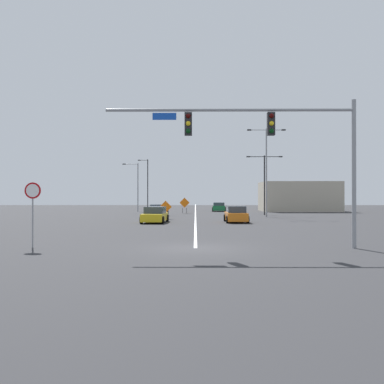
% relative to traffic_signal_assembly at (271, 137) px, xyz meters
% --- Properties ---
extents(ground, '(174.73, 174.73, 0.00)m').
position_rel_traffic_signal_assembly_xyz_m(ground, '(-3.48, 0.01, -5.12)').
color(ground, '#2D2D30').
extents(road_centre_stripe, '(0.16, 97.07, 0.01)m').
position_rel_traffic_signal_assembly_xyz_m(road_centre_stripe, '(-3.48, 48.55, -5.11)').
color(road_centre_stripe, white).
rests_on(road_centre_stripe, ground).
extents(traffic_signal_assembly, '(11.52, 0.44, 6.84)m').
position_rel_traffic_signal_assembly_xyz_m(traffic_signal_assembly, '(0.00, 0.00, 0.00)').
color(traffic_signal_assembly, gray).
rests_on(traffic_signal_assembly, ground).
extents(stop_sign, '(0.76, 0.07, 3.03)m').
position_rel_traffic_signal_assembly_xyz_m(stop_sign, '(-11.06, 0.16, -2.99)').
color(stop_sign, gray).
rests_on(stop_sign, ground).
extents(street_lamp_near_left, '(2.34, 0.24, 7.15)m').
position_rel_traffic_signal_assembly_xyz_m(street_lamp_near_left, '(-12.15, 44.69, -1.09)').
color(street_lamp_near_left, gray).
rests_on(street_lamp_near_left, ground).
extents(street_lamp_mid_right, '(4.42, 0.24, 7.32)m').
position_rel_traffic_signal_assembly_xyz_m(street_lamp_mid_right, '(5.02, 34.21, -0.66)').
color(street_lamp_mid_right, black).
rests_on(street_lamp_mid_right, ground).
extents(street_lamp_far_left, '(4.25, 0.24, 9.81)m').
position_rel_traffic_signal_assembly_xyz_m(street_lamp_far_left, '(4.38, 28.68, 0.63)').
color(street_lamp_far_left, gray).
rests_on(street_lamp_far_left, ground).
extents(street_lamp_mid_left, '(1.77, 0.24, 8.61)m').
position_rel_traffic_signal_assembly_xyz_m(street_lamp_mid_left, '(-11.84, 56.01, -0.40)').
color(street_lamp_mid_left, black).
rests_on(street_lamp_mid_left, ground).
extents(construction_sign_left_lane, '(1.35, 0.09, 2.09)m').
position_rel_traffic_signal_assembly_xyz_m(construction_sign_left_lane, '(-4.94, 39.07, -3.80)').
color(construction_sign_left_lane, orange).
rests_on(construction_sign_left_lane, ground).
extents(construction_sign_left_shoulder, '(1.27, 0.05, 1.87)m').
position_rel_traffic_signal_assembly_xyz_m(construction_sign_left_shoulder, '(-6.52, 24.67, -3.96)').
color(construction_sign_left_shoulder, orange).
rests_on(construction_sign_left_shoulder, ground).
extents(car_orange_far, '(2.00, 4.28, 1.46)m').
position_rel_traffic_signal_assembly_xyz_m(car_orange_far, '(0.16, 19.38, -4.44)').
color(car_orange_far, orange).
rests_on(car_orange_far, ground).
extents(car_yellow_near, '(2.28, 4.68, 1.42)m').
position_rel_traffic_signal_assembly_xyz_m(car_yellow_near, '(-7.08, 18.93, -4.45)').
color(car_yellow_near, gold).
rests_on(car_yellow_near, ground).
extents(car_white_passing, '(2.20, 4.32, 1.35)m').
position_rel_traffic_signal_assembly_xyz_m(car_white_passing, '(-7.81, 31.03, -4.49)').
color(car_white_passing, white).
rests_on(car_white_passing, ground).
extents(car_green_distant, '(2.23, 4.13, 1.33)m').
position_rel_traffic_signal_assembly_xyz_m(car_green_distant, '(0.07, 46.31, -4.50)').
color(car_green_distant, '#196B38').
rests_on(car_green_distant, ground).
extents(roadside_building_east, '(11.08, 8.54, 4.43)m').
position_rel_traffic_signal_assembly_xyz_m(roadside_building_east, '(12.18, 46.99, -2.90)').
color(roadside_building_east, '#B2A893').
rests_on(roadside_building_east, ground).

